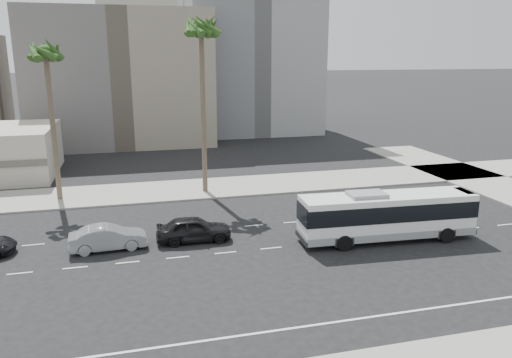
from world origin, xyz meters
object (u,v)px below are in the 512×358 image
object	(u,v)px
city_bus	(387,215)
palm_mid	(46,55)
palm_near	(201,32)
car_b	(108,238)
car_a	(194,229)

from	to	relation	value
city_bus	palm_mid	size ratio (longest dim) A/B	0.89
palm_near	city_bus	bearing A→B (deg)	-55.97
car_b	palm_near	bearing A→B (deg)	-37.58
car_a	car_b	distance (m)	5.50
car_b	palm_near	distance (m)	19.52
palm_near	car_a	bearing A→B (deg)	-102.50
city_bus	palm_mid	world-z (taller)	palm_mid
city_bus	car_b	distance (m)	18.34
car_b	palm_near	world-z (taller)	palm_near
city_bus	car_a	xyz separation A→B (m)	(-12.58, 3.03, -0.93)
palm_mid	car_a	bearing A→B (deg)	-51.46
car_b	palm_near	size ratio (longest dim) A/B	0.31
car_b	palm_mid	xyz separation A→B (m)	(-4.37, 12.50, 11.32)
car_a	palm_mid	distance (m)	19.44
palm_mid	city_bus	bearing A→B (deg)	-34.49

